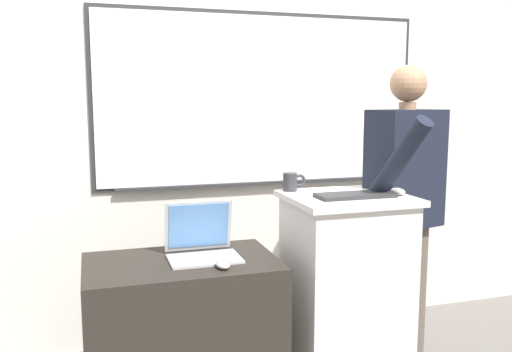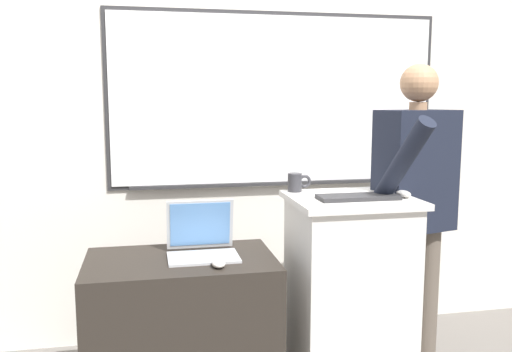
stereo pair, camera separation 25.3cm
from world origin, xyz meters
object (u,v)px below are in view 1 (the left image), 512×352
laptop (201,239)px  computer_mouse_by_keyboard (398,191)px  person_presenter (405,201)px  computer_mouse_by_laptop (223,264)px  lectern_podium (345,296)px  side_desk (183,341)px  coffee_mug (291,182)px  wireless_keyboard (355,195)px

laptop → computer_mouse_by_keyboard: bearing=-8.3°
person_presenter → computer_mouse_by_laptop: person_presenter is taller
person_presenter → computer_mouse_by_keyboard: 0.25m
lectern_podium → side_desk: size_ratio=1.19×
lectern_podium → laptop: size_ratio=3.18×
side_desk → laptop: (0.10, 0.06, 0.47)m
person_presenter → computer_mouse_by_laptop: size_ratio=16.90×
lectern_podium → person_presenter: (0.40, 0.11, 0.45)m
computer_mouse_by_laptop → computer_mouse_by_keyboard: bearing=4.9°
lectern_podium → computer_mouse_by_laptop: 0.74m
lectern_podium → coffee_mug: size_ratio=8.54×
person_presenter → laptop: bearing=167.4°
laptop → wireless_keyboard: size_ratio=0.86×
person_presenter → laptop: (-1.12, -0.03, -0.11)m
person_presenter → computer_mouse_by_laptop: (-1.07, -0.25, -0.18)m
wireless_keyboard → computer_mouse_by_laptop: wireless_keyboard is taller
lectern_podium → wireless_keyboard: (0.01, -0.07, 0.53)m
lectern_podium → computer_mouse_by_keyboard: (0.24, -0.07, 0.54)m
wireless_keyboard → computer_mouse_by_keyboard: (0.23, 0.00, 0.01)m
laptop → wireless_keyboard: wireless_keyboard is taller
laptop → computer_mouse_by_keyboard: size_ratio=3.28×
laptop → person_presenter: bearing=1.8°
lectern_podium → person_presenter: size_ratio=0.62×
side_desk → person_presenter: size_ratio=0.52×
wireless_keyboard → person_presenter: bearing=24.4°
person_presenter → coffee_mug: 0.64m
laptop → side_desk: bearing=-151.4°
wireless_keyboard → side_desk: bearing=174.2°
lectern_podium → computer_mouse_by_keyboard: computer_mouse_by_keyboard is taller
lectern_podium → laptop: bearing=174.0°
person_presenter → wireless_keyboard: person_presenter is taller
lectern_podium → wireless_keyboard: wireless_keyboard is taller
coffee_mug → laptop: bearing=-166.4°
side_desk → computer_mouse_by_laptop: size_ratio=8.78×
laptop → computer_mouse_by_laptop: bearing=-76.7°
computer_mouse_by_laptop → coffee_mug: coffee_mug is taller
lectern_podium → coffee_mug: coffee_mug is taller
side_desk → computer_mouse_by_laptop: (0.16, -0.16, 0.41)m
person_presenter → wireless_keyboard: 0.43m
computer_mouse_by_keyboard → coffee_mug: bearing=150.6°
laptop → coffee_mug: bearing=13.6°
laptop → coffee_mug: coffee_mug is taller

